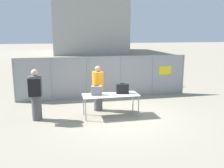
{
  "coord_description": "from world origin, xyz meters",
  "views": [
    {
      "loc": [
        -2.04,
        -8.35,
        2.97
      ],
      "look_at": [
        -0.08,
        0.66,
        1.05
      ],
      "focal_mm": 40.0,
      "sensor_mm": 36.0,
      "label": 1
    }
  ],
  "objects_px": {
    "suitcase_black": "(122,89)",
    "suitcase_grey": "(96,90)",
    "inspection_table": "(111,96)",
    "utility_trailer": "(144,79)",
    "traveler_hooded": "(36,93)",
    "security_worker_near": "(98,88)"
  },
  "relations": [
    {
      "from": "inspection_table",
      "to": "suitcase_black",
      "type": "relative_size",
      "value": 4.39
    },
    {
      "from": "traveler_hooded",
      "to": "security_worker_near",
      "type": "xyz_separation_m",
      "value": [
        2.23,
        0.68,
        -0.07
      ]
    },
    {
      "from": "suitcase_black",
      "to": "utility_trailer",
      "type": "bearing_deg",
      "value": 61.77
    },
    {
      "from": "suitcase_black",
      "to": "suitcase_grey",
      "type": "bearing_deg",
      "value": -178.05
    },
    {
      "from": "suitcase_grey",
      "to": "security_worker_near",
      "type": "xyz_separation_m",
      "value": [
        0.16,
        0.69,
        -0.06
      ]
    },
    {
      "from": "traveler_hooded",
      "to": "security_worker_near",
      "type": "height_order",
      "value": "traveler_hooded"
    },
    {
      "from": "inspection_table",
      "to": "traveler_hooded",
      "type": "relative_size",
      "value": 1.13
    },
    {
      "from": "suitcase_grey",
      "to": "security_worker_near",
      "type": "bearing_deg",
      "value": 76.72
    },
    {
      "from": "security_worker_near",
      "to": "utility_trailer",
      "type": "height_order",
      "value": "security_worker_near"
    },
    {
      "from": "suitcase_black",
      "to": "security_worker_near",
      "type": "bearing_deg",
      "value": 140.31
    },
    {
      "from": "suitcase_black",
      "to": "utility_trailer",
      "type": "relative_size",
      "value": 0.12
    },
    {
      "from": "inspection_table",
      "to": "utility_trailer",
      "type": "xyz_separation_m",
      "value": [
        2.92,
        4.69,
        -0.34
      ]
    },
    {
      "from": "security_worker_near",
      "to": "traveler_hooded",
      "type": "bearing_deg",
      "value": 11.25
    },
    {
      "from": "suitcase_grey",
      "to": "inspection_table",
      "type": "bearing_deg",
      "value": -8.1
    },
    {
      "from": "traveler_hooded",
      "to": "utility_trailer",
      "type": "distance_m",
      "value": 7.18
    },
    {
      "from": "inspection_table",
      "to": "suitcase_grey",
      "type": "bearing_deg",
      "value": 171.9
    },
    {
      "from": "suitcase_black",
      "to": "traveler_hooded",
      "type": "bearing_deg",
      "value": -179.58
    },
    {
      "from": "suitcase_grey",
      "to": "traveler_hooded",
      "type": "xyz_separation_m",
      "value": [
        -2.06,
        0.01,
        0.01
      ]
    },
    {
      "from": "utility_trailer",
      "to": "suitcase_grey",
      "type": "bearing_deg",
      "value": -126.45
    },
    {
      "from": "security_worker_near",
      "to": "utility_trailer",
      "type": "xyz_separation_m",
      "value": [
        3.25,
        3.93,
        -0.5
      ]
    },
    {
      "from": "suitcase_grey",
      "to": "utility_trailer",
      "type": "bearing_deg",
      "value": 53.55
    },
    {
      "from": "traveler_hooded",
      "to": "security_worker_near",
      "type": "distance_m",
      "value": 2.33
    }
  ]
}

